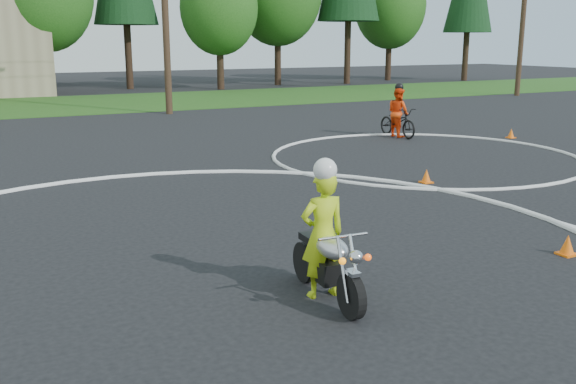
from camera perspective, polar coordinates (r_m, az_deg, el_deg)
name	(u,v)px	position (r m, az deg, el deg)	size (l,w,h in m)	color
ground	(302,342)	(6.74, 1.25, -13.22)	(120.00, 120.00, 0.00)	black
grass_strip	(28,106)	(32.56, -22.14, 7.07)	(120.00, 10.00, 0.02)	#1E4714
course_markings	(293,215)	(11.30, 0.44, -2.09)	(19.05, 19.05, 0.12)	silver
primary_motorcycle	(328,264)	(7.61, 3.59, -6.41)	(0.61, 1.74, 0.92)	black
rider_primary_grp	(323,231)	(7.60, 3.12, -3.45)	(0.58, 0.41, 1.70)	#B9D816
rider_second_grp	(398,118)	(20.86, 9.75, 6.51)	(0.63, 1.78, 1.71)	black
traffic_cones	(560,197)	(13.12, 23.04, -0.41)	(18.03, 14.25, 0.30)	#FF670D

